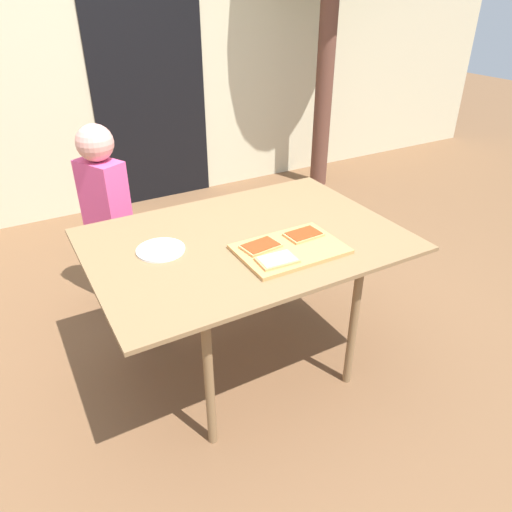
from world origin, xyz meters
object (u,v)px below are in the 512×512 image
object	(u,v)px
cutting_board	(290,249)
pizza_slice_far_right	(304,234)
plate_white_left	(161,250)
dining_table	(246,250)
child_left	(106,207)
pizza_slice_far_left	(261,246)
pizza_slice_near_left	(277,260)

from	to	relation	value
cutting_board	pizza_slice_far_right	world-z (taller)	pizza_slice_far_right
plate_white_left	cutting_board	bearing A→B (deg)	-29.35
dining_table	pizza_slice_far_right	bearing A→B (deg)	-32.46
plate_white_left	child_left	world-z (taller)	child_left
pizza_slice_far_right	plate_white_left	xyz separation A→B (m)	(-0.56, 0.20, -0.02)
cutting_board	pizza_slice_far_left	world-z (taller)	pizza_slice_far_left
dining_table	cutting_board	distance (m)	0.22
pizza_slice_near_left	child_left	xyz separation A→B (m)	(-0.40, 1.05, -0.10)
cutting_board	pizza_slice_far_left	bearing A→B (deg)	151.31
cutting_board	plate_white_left	size ratio (longest dim) A/B	2.16
pizza_slice_far_left	pizza_slice_near_left	bearing A→B (deg)	-89.85
dining_table	pizza_slice_far_left	distance (m)	0.15
pizza_slice_far_left	plate_white_left	size ratio (longest dim) A/B	0.83
child_left	pizza_slice_far_right	bearing A→B (deg)	-56.90
child_left	pizza_slice_far_left	bearing A→B (deg)	-66.75
pizza_slice_far_left	child_left	world-z (taller)	child_left
pizza_slice_far_left	pizza_slice_near_left	size ratio (longest dim) A/B	1.04
plate_white_left	child_left	xyz separation A→B (m)	(-0.05, 0.73, -0.08)
plate_white_left	child_left	size ratio (longest dim) A/B	0.19
pizza_slice_near_left	plate_white_left	bearing A→B (deg)	137.31
pizza_slice_far_left	child_left	size ratio (longest dim) A/B	0.16
cutting_board	pizza_slice_near_left	world-z (taller)	pizza_slice_near_left
pizza_slice_far_left	pizza_slice_near_left	distance (m)	0.12
child_left	dining_table	bearing A→B (deg)	-63.42
dining_table	child_left	bearing A→B (deg)	116.58
pizza_slice_near_left	pizza_slice_far_right	bearing A→B (deg)	30.94
cutting_board	dining_table	bearing A→B (deg)	118.85
pizza_slice_far_right	pizza_slice_far_left	size ratio (longest dim) A/B	0.96
cutting_board	child_left	world-z (taller)	child_left
cutting_board	pizza_slice_near_left	size ratio (longest dim) A/B	2.71
cutting_board	pizza_slice_near_left	bearing A→B (deg)	-146.52
pizza_slice_far_right	dining_table	bearing A→B (deg)	147.54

